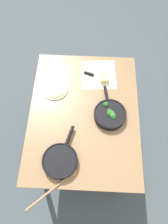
{
  "coord_description": "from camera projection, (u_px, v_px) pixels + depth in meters",
  "views": [
    {
      "loc": [
        0.65,
        0.03,
        2.17
      ],
      "look_at": [
        0.0,
        0.0,
        0.77
      ],
      "focal_mm": 32.0,
      "sensor_mm": 36.0,
      "label": 1
    }
  ],
  "objects": [
    {
      "name": "skillet_broccoli",
      "position": [
        110.0,
        114.0,
        1.53
      ],
      "size": [
        0.37,
        0.25,
        0.08
      ],
      "rotation": [
        0.0,
        0.0,
        3.3
      ],
      "color": "black",
      "rests_on": "dining_table_red"
    },
    {
      "name": "dinner_plate_stack",
      "position": [
        55.0,
        88.0,
        1.65
      ],
      "size": [
        0.22,
        0.22,
        0.03
      ],
      "color": "silver",
      "rests_on": "dining_table_red"
    },
    {
      "name": "grater_knife",
      "position": [
        96.0,
        76.0,
        1.7
      ],
      "size": [
        0.12,
        0.29,
        0.02
      ],
      "rotation": [
        0.0,
        0.0,
        1.25
      ],
      "color": "silver",
      "rests_on": "dining_table_red"
    },
    {
      "name": "parchment_sheet",
      "position": [
        98.0,
        75.0,
        1.72
      ],
      "size": [
        0.31,
        0.31,
        0.0
      ],
      "color": "silver",
      "rests_on": "dining_table_red"
    },
    {
      "name": "wooden_spoon",
      "position": [
        58.0,
        185.0,
        1.33
      ],
      "size": [
        0.29,
        0.33,
        0.02
      ],
      "rotation": [
        0.0,
        0.0,
        2.28
      ],
      "color": "#A87A4C",
      "rests_on": "dining_table_red"
    },
    {
      "name": "cheese_block",
      "position": [
        104.0,
        77.0,
        1.68
      ],
      "size": [
        0.11,
        0.08,
        0.04
      ],
      "color": "#EFD67A",
      "rests_on": "dining_table_red"
    },
    {
      "name": "skillet_eggs",
      "position": [
        60.0,
        161.0,
        1.38
      ],
      "size": [
        0.38,
        0.25,
        0.06
      ],
      "rotation": [
        0.0,
        0.0,
        2.86
      ],
      "color": "black",
      "rests_on": "dining_table_red"
    },
    {
      "name": "dining_table_red",
      "position": [
        84.0,
        118.0,
        1.65
      ],
      "size": [
        1.13,
        0.86,
        0.75
      ],
      "color": "olive",
      "rests_on": "ground_plane"
    },
    {
      "name": "ground_plane",
      "position": [
        84.0,
        141.0,
        2.25
      ],
      "size": [
        14.0,
        14.0,
        0.0
      ],
      "primitive_type": "plane",
      "color": "#424C51"
    }
  ]
}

